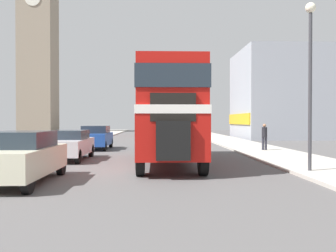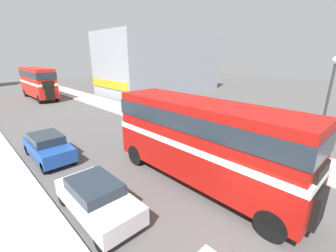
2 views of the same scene
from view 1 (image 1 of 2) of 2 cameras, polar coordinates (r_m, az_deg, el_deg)
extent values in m
plane|color=#565454|center=(13.24, -2.96, -7.29)|extent=(120.00, 120.00, 0.00)
cube|color=#B2140F|center=(16.52, 0.00, -1.07)|extent=(2.40, 9.63, 1.54)
cube|color=white|center=(16.52, 0.00, 2.09)|extent=(2.42, 9.68, 0.28)
cube|color=#B2140F|center=(16.57, 0.00, 5.49)|extent=(2.35, 9.44, 1.68)
cube|color=#232D38|center=(16.58, 0.00, 5.78)|extent=(2.42, 9.53, 0.76)
cube|color=black|center=(11.62, 0.79, -2.25)|extent=(1.08, 0.20, 1.24)
cube|color=black|center=(11.75, 0.76, 2.88)|extent=(1.44, 0.12, 0.90)
cylinder|color=black|center=(12.69, -4.23, -5.01)|extent=(0.28, 1.16, 1.16)
cylinder|color=black|center=(12.78, 5.35, -4.97)|extent=(0.28, 1.16, 1.16)
cylinder|color=black|center=(20.33, -3.34, -2.82)|extent=(0.28, 1.16, 1.16)
cylinder|color=black|center=(20.39, 2.63, -2.81)|extent=(0.28, 1.16, 1.16)
cube|color=red|center=(46.09, -0.04, 0.21)|extent=(2.35, 9.10, 1.65)
cube|color=white|center=(46.09, -0.04, 1.42)|extent=(2.38, 9.14, 0.30)
cube|color=red|center=(46.11, -0.04, 2.72)|extent=(2.31, 8.92, 1.80)
cube|color=#232D38|center=(46.11, -0.04, 2.83)|extent=(2.38, 9.01, 0.81)
cube|color=black|center=(41.44, 0.17, 0.02)|extent=(1.06, 0.20, 1.32)
cube|color=black|center=(41.57, 0.16, 1.56)|extent=(1.41, 0.12, 0.96)
cylinder|color=black|center=(42.46, -1.28, -0.92)|extent=(0.28, 1.16, 1.16)
cylinder|color=black|center=(42.53, 1.51, -0.92)|extent=(0.28, 1.16, 1.16)
cylinder|color=black|center=(49.59, -1.37, -0.67)|extent=(0.28, 1.16, 1.16)
cylinder|color=black|center=(49.65, 1.03, -0.67)|extent=(0.28, 1.16, 1.16)
cube|color=beige|center=(12.02, -21.76, -4.94)|extent=(1.84, 4.25, 0.77)
cube|color=#232D38|center=(12.13, -21.50, -1.91)|extent=(1.62, 2.21, 0.48)
cylinder|color=black|center=(10.22, -20.61, -7.94)|extent=(0.20, 0.64, 0.64)
cylinder|color=black|center=(13.90, -22.58, -5.63)|extent=(0.20, 0.64, 0.64)
cylinder|color=black|center=(13.41, -15.98, -5.83)|extent=(0.20, 0.64, 0.64)
cube|color=silver|center=(18.32, -14.95, -3.05)|extent=(1.77, 4.15, 0.70)
cube|color=#232D38|center=(18.45, -14.84, -1.28)|extent=(1.56, 2.16, 0.42)
cylinder|color=black|center=(16.98, -18.79, -4.45)|extent=(0.20, 0.64, 0.64)
cylinder|color=black|center=(16.59, -13.57, -4.55)|extent=(0.20, 0.64, 0.64)
cylinder|color=black|center=(20.10, -16.09, -3.62)|extent=(0.20, 0.64, 0.64)
cylinder|color=black|center=(19.78, -11.65, -3.68)|extent=(0.20, 0.64, 0.64)
cube|color=#1E479E|center=(24.77, -10.97, -1.96)|extent=(1.78, 4.17, 0.77)
cube|color=#232D38|center=(24.91, -10.92, -0.52)|extent=(1.57, 2.17, 0.48)
cylinder|color=black|center=(23.32, -13.53, -3.01)|extent=(0.20, 0.64, 0.64)
cylinder|color=black|center=(23.05, -9.67, -3.04)|extent=(0.20, 0.64, 0.64)
cylinder|color=black|center=(26.53, -12.10, -2.54)|extent=(0.20, 0.64, 0.64)
cylinder|color=black|center=(26.30, -8.70, -2.56)|extent=(0.20, 0.64, 0.64)
cylinder|color=#282833|center=(22.94, 14.27, -2.62)|extent=(0.14, 0.14, 0.76)
cylinder|color=#282833|center=(22.99, 14.69, -2.62)|extent=(0.14, 0.14, 0.76)
cylinder|color=black|center=(22.93, 14.49, -0.93)|extent=(0.32, 0.32, 0.60)
sphere|color=#9E7051|center=(22.92, 14.49, 0.08)|extent=(0.21, 0.21, 0.21)
cylinder|color=#38383D|center=(14.01, 20.84, 4.87)|extent=(0.12, 0.12, 5.50)
sphere|color=#EFEACC|center=(14.52, 20.90, 16.49)|extent=(0.36, 0.36, 0.36)
cube|color=gray|center=(65.08, -19.16, 10.35)|extent=(5.31, 5.31, 25.37)
cube|color=#999EA8|center=(43.69, 23.31, 4.37)|extent=(19.35, 10.02, 9.25)
cube|color=gold|center=(40.43, 10.71, 1.04)|extent=(0.12, 9.52, 1.11)
camera|label=2|loc=(13.50, -36.70, 18.70)|focal=24.00mm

